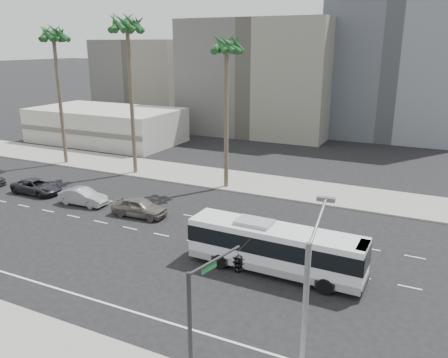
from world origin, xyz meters
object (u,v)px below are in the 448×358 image
Objects in this scene: car_c at (37,186)px; streetlight_corner at (307,315)px; palm_near at (226,49)px; city_bus at (275,247)px; palm_far at (53,38)px; car_b at (83,197)px; palm_mid at (127,29)px; car_a at (139,207)px; traffic_signal at (234,268)px.

streetlight_corner is (31.57, -15.67, 3.86)m from car_c.
streetlight_corner is 31.35m from palm_near.
city_bus is 0.70× the size of palm_far.
car_b is at bearing -40.23° from palm_far.
car_c is at bearing 82.56° from car_b.
palm_near is (9.58, 10.42, 12.98)m from car_b.
palm_near is at bearing -58.55° from car_c.
palm_far is (-22.10, 0.16, 1.15)m from palm_near.
palm_mid reaches higher than palm_near.
palm_near is 11.79m from palm_mid.
car_b is at bearing -94.73° from car_c.
car_b is at bearing 85.28° from car_a.
palm_far is (-18.89, 10.69, 14.06)m from car_a.
streetlight_corner is 1.38× the size of traffic_signal.
palm_far is at bearing 140.63° from streetlight_corner.
car_b is 0.78× the size of traffic_signal.
palm_far is (-12.52, 10.59, 14.13)m from car_b.
city_bus is at bearing -24.64° from palm_far.
car_b is 25.82m from traffic_signal.
streetlight_corner is 3.99m from traffic_signal.
streetlight_corner is (5.01, -10.79, 2.86)m from city_bus.
palm_near is (-15.59, 25.61, 9.15)m from streetlight_corner.
streetlight_corner is at bearing -34.37° from palm_far.
palm_near is 22.13m from palm_far.
streetlight_corner reaches higher than traffic_signal.
car_b is 19.21m from palm_near.
traffic_signal reaches higher than car_a.
traffic_signal is at bearing -35.50° from palm_far.
city_bus is 38.29m from palm_far.
city_bus is 9.91m from traffic_signal.
traffic_signal reaches higher than car_c.
streetlight_corner is at bearing -43.52° from palm_mid.
car_a is 16.96m from palm_near.
car_c is at bearing -58.82° from palm_far.
car_c is 35.46m from streetlight_corner.
car_a is at bearing 163.90° from city_bus.
palm_mid is (-2.04, 10.66, 14.95)m from car_b.
palm_near is at bearing -20.71° from car_a.
city_bus is 1.94× the size of traffic_signal.
traffic_signal is (21.50, -13.67, 4.20)m from car_b.
car_c is 18.63m from palm_mid.
palm_mid is 1.07× the size of palm_far.
car_a is at bearing -94.09° from car_b.
palm_near is (15.98, 9.94, 13.02)m from car_c.
car_a is at bearing -106.94° from palm_near.
car_a is at bearing -93.07° from car_c.
palm_mid is at bearing 178.85° from palm_near.
palm_mid reaches higher than streetlight_corner.
palm_mid is at bearing 7.72° from car_b.
traffic_signal is (15.12, -13.57, 4.13)m from car_a.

